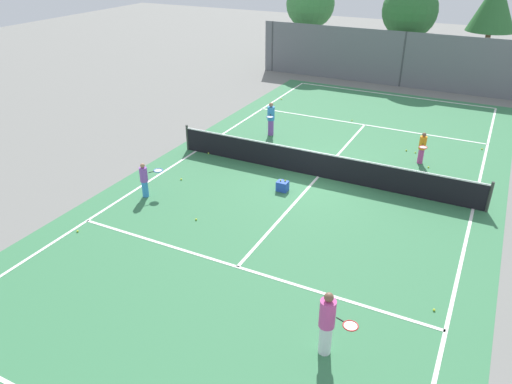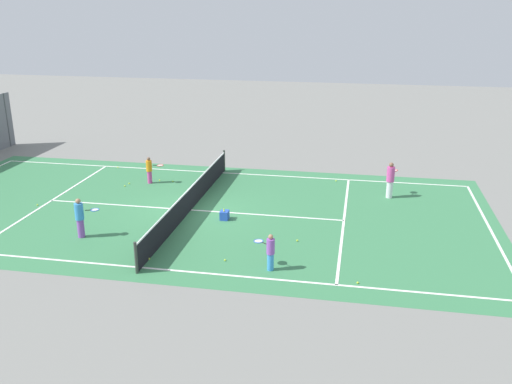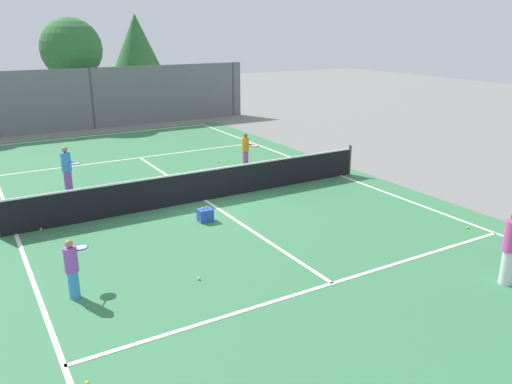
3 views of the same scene
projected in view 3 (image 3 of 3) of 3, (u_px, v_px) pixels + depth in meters
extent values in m
plane|color=slate|center=(205.00, 200.00, 16.14)|extent=(80.00, 80.00, 0.00)
cube|color=#387A4C|center=(205.00, 200.00, 16.14)|extent=(13.00, 25.00, 0.00)
cube|color=white|center=(16.00, 234.00, 13.48)|extent=(0.10, 24.00, 0.01)
cube|color=white|center=(340.00, 176.00, 18.80)|extent=(0.10, 24.00, 0.01)
cube|color=white|center=(105.00, 135.00, 25.97)|extent=(11.00, 0.10, 0.01)
cube|color=white|center=(332.00, 283.00, 10.90)|extent=(11.00, 0.10, 0.01)
cube|color=white|center=(140.00, 158.00, 21.38)|extent=(11.00, 0.10, 0.01)
cube|color=white|center=(205.00, 200.00, 16.14)|extent=(0.10, 12.80, 0.01)
cylinder|color=#333833|center=(350.00, 160.00, 18.83)|extent=(0.10, 0.10, 1.10)
cube|color=black|center=(204.00, 186.00, 16.00)|extent=(11.80, 0.03, 0.95)
cube|color=white|center=(204.00, 171.00, 15.84)|extent=(11.80, 0.04, 0.05)
cube|color=slate|center=(92.00, 99.00, 27.12)|extent=(18.00, 0.06, 3.20)
cylinder|color=#3F4447|center=(92.00, 99.00, 27.12)|extent=(0.12, 0.12, 3.20)
cylinder|color=#3F4447|center=(233.00, 89.00, 31.23)|extent=(0.12, 0.12, 3.20)
cylinder|color=brown|center=(77.00, 98.00, 28.76)|extent=(0.44, 0.44, 2.84)
sphere|color=#2D6B33|center=(71.00, 49.00, 27.93)|extent=(3.33, 3.33, 3.33)
cylinder|color=brown|center=(139.00, 89.00, 33.03)|extent=(0.32, 0.32, 2.83)
cone|color=#2D6B33|center=(136.00, 40.00, 32.09)|extent=(2.89, 2.89, 3.21)
cylinder|color=purple|center=(68.00, 181.00, 16.94)|extent=(0.26, 0.26, 0.71)
cylinder|color=#388CD8|center=(66.00, 162.00, 16.74)|extent=(0.32, 0.32, 0.62)
sphere|color=#A37556|center=(65.00, 150.00, 16.61)|extent=(0.19, 0.19, 0.19)
cylinder|color=black|center=(71.00, 162.00, 16.54)|extent=(0.10, 0.20, 0.03)
torus|color=blue|center=(76.00, 163.00, 16.40)|extent=(0.43, 0.43, 0.03)
cylinder|color=silver|center=(76.00, 163.00, 16.40)|extent=(0.36, 0.36, 0.00)
cylinder|color=#388CD8|center=(74.00, 284.00, 10.25)|extent=(0.22, 0.22, 0.59)
cylinder|color=purple|center=(71.00, 259.00, 10.08)|extent=(0.27, 0.27, 0.52)
sphere|color=#A37556|center=(69.00, 244.00, 9.98)|extent=(0.16, 0.16, 0.16)
cylinder|color=black|center=(76.00, 252.00, 10.34)|extent=(0.13, 0.19, 0.03)
torus|color=blue|center=(80.00, 247.00, 10.58)|extent=(0.46, 0.46, 0.03)
cylinder|color=silver|center=(80.00, 247.00, 10.58)|extent=(0.38, 0.38, 0.00)
cylinder|color=silver|center=(508.00, 267.00, 10.80)|extent=(0.28, 0.28, 0.76)
cylinder|color=#D14799|center=(246.00, 158.00, 20.08)|extent=(0.22, 0.22, 0.60)
cylinder|color=orange|center=(245.00, 144.00, 19.91)|extent=(0.28, 0.28, 0.53)
sphere|color=brown|center=(245.00, 135.00, 19.80)|extent=(0.16, 0.16, 0.16)
cylinder|color=black|center=(250.00, 145.00, 19.69)|extent=(0.07, 0.20, 0.03)
torus|color=red|center=(254.00, 146.00, 19.51)|extent=(0.38, 0.38, 0.03)
cylinder|color=silver|center=(254.00, 146.00, 19.51)|extent=(0.32, 0.32, 0.00)
cube|color=blue|center=(205.00, 215.00, 14.36)|extent=(0.39, 0.33, 0.36)
sphere|color=#CCE533|center=(202.00, 208.00, 14.26)|extent=(0.07, 0.07, 0.07)
sphere|color=#CCE533|center=(207.00, 207.00, 14.38)|extent=(0.07, 0.07, 0.07)
sphere|color=#CCE533|center=(218.00, 162.00, 20.62)|extent=(0.07, 0.07, 0.07)
sphere|color=#CCE533|center=(41.00, 229.00, 13.76)|extent=(0.07, 0.07, 0.07)
sphere|color=#CCE533|center=(199.00, 279.00, 11.04)|extent=(0.07, 0.07, 0.07)
sphere|color=#CCE533|center=(121.00, 158.00, 21.25)|extent=(0.07, 0.07, 0.07)
sphere|color=#CCE533|center=(259.00, 165.00, 20.08)|extent=(0.07, 0.07, 0.07)
sphere|color=#CCE533|center=(77.00, 262.00, 11.84)|extent=(0.07, 0.07, 0.07)
sphere|color=#CCE533|center=(227.00, 161.00, 20.76)|extent=(0.07, 0.07, 0.07)
sphere|color=#CCE533|center=(267.00, 170.00, 19.50)|extent=(0.07, 0.07, 0.07)
sphere|color=#CCE533|center=(87.00, 383.00, 7.81)|extent=(0.07, 0.07, 0.07)
sphere|color=#CCE533|center=(468.00, 227.00, 13.86)|extent=(0.07, 0.07, 0.07)
sphere|color=#CCE533|center=(258.00, 146.00, 23.33)|extent=(0.07, 0.07, 0.07)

